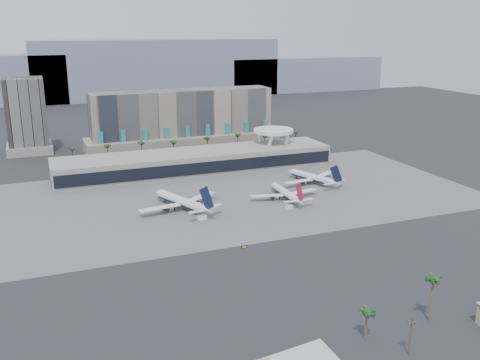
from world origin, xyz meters
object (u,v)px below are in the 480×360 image
object	(u,v)px
utility_pole	(411,332)
airliner_left	(181,201)
service_vehicle_b	(289,207)
airliner_right	(312,177)
service_vehicle_a	(202,217)
taxiway_sign	(244,247)
airliner_centre	(286,193)

from	to	relation	value
utility_pole	airliner_left	size ratio (longest dim) A/B	0.28
service_vehicle_b	airliner_right	bearing A→B (deg)	31.00
airliner_left	service_vehicle_a	distance (m)	18.57
service_vehicle_a	service_vehicle_b	xyz separation A→B (m)	(43.79, -1.59, -0.04)
airliner_left	taxiway_sign	xyz separation A→B (m)	(10.75, -55.35, -3.49)
airliner_centre	taxiway_sign	bearing A→B (deg)	-129.27
utility_pole	service_vehicle_b	size ratio (longest dim) A/B	3.08
service_vehicle_a	service_vehicle_b	distance (m)	43.82
airliner_left	service_vehicle_b	bearing A→B (deg)	-43.70
airliner_right	service_vehicle_b	world-z (taller)	airliner_right
utility_pole	airliner_right	world-z (taller)	airliner_right
utility_pole	airliner_left	xyz separation A→B (m)	(-25.63, 138.96, -3.13)
utility_pole	airliner_left	world-z (taller)	airliner_left
service_vehicle_b	taxiway_sign	bearing A→B (deg)	-153.13
airliner_centre	taxiway_sign	xyz separation A→B (m)	(-43.35, -51.02, -2.80)
service_vehicle_a	airliner_centre	bearing A→B (deg)	8.95
airliner_centre	service_vehicle_b	xyz separation A→B (m)	(-5.50, -14.95, -2.33)
airliner_right	taxiway_sign	world-z (taller)	airliner_right
utility_pole	taxiway_sign	distance (m)	85.18
service_vehicle_a	service_vehicle_b	size ratio (longest dim) A/B	1.09
airliner_left	airliner_centre	bearing A→B (deg)	-26.63
airliner_centre	airliner_right	size ratio (longest dim) A/B	0.98
airliner_left	airliner_right	xyz separation A→B (m)	(80.91, 16.30, -0.48)
utility_pole	service_vehicle_b	world-z (taller)	utility_pole
taxiway_sign	airliner_centre	bearing A→B (deg)	56.89
utility_pole	taxiway_sign	bearing A→B (deg)	100.09
service_vehicle_a	airliner_right	bearing A→B (deg)	17.84
airliner_centre	service_vehicle_a	world-z (taller)	airliner_centre
airliner_left	service_vehicle_a	size ratio (longest dim) A/B	10.28
service_vehicle_a	utility_pole	bearing A→B (deg)	-86.48
airliner_centre	service_vehicle_b	world-z (taller)	airliner_centre
airliner_right	service_vehicle_a	size ratio (longest dim) A/B	9.19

